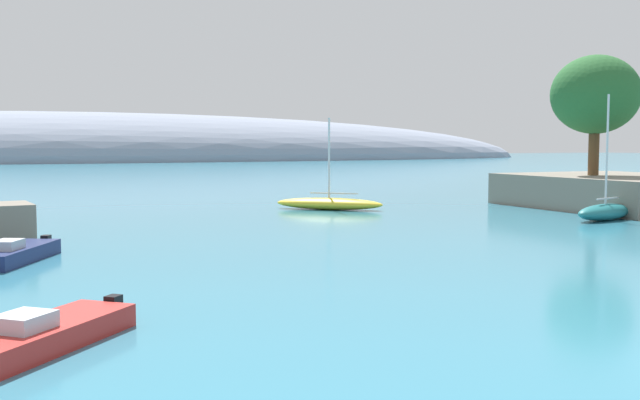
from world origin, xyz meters
TOP-DOWN VIEW (x-y plane):
  - shore_outcrop at (29.99, 32.87)m, footprint 13.30×15.91m
  - tree_clump_shore at (28.20, 33.89)m, footprint 6.85×6.85m
  - distant_ridge at (8.11, 214.80)m, footprint 309.81×64.28m
  - sailboat_yellow_near_shore at (8.27, 40.58)m, footprint 7.66×7.06m
  - sailboat_teal_mid_mooring at (21.63, 26.04)m, footprint 6.12×3.17m
  - motorboat_red_foreground at (-14.12, 8.92)m, footprint 4.83×4.99m
  - motorboat_navy_outer at (-14.37, 23.45)m, footprint 3.92×5.72m

SIDE VIEW (x-z plane):
  - distant_ridge at x=8.11m, z-range -14.24..14.24m
  - motorboat_red_foreground at x=-14.12m, z-range -0.15..0.86m
  - motorboat_navy_outer at x=-14.37m, z-range -0.16..0.89m
  - sailboat_yellow_near_shore at x=8.27m, z-range -3.01..3.99m
  - sailboat_teal_mid_mooring at x=21.63m, z-range -3.54..4.72m
  - shore_outcrop at x=29.99m, z-range 0.00..2.54m
  - tree_clump_shore at x=28.20m, z-range 4.14..13.57m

